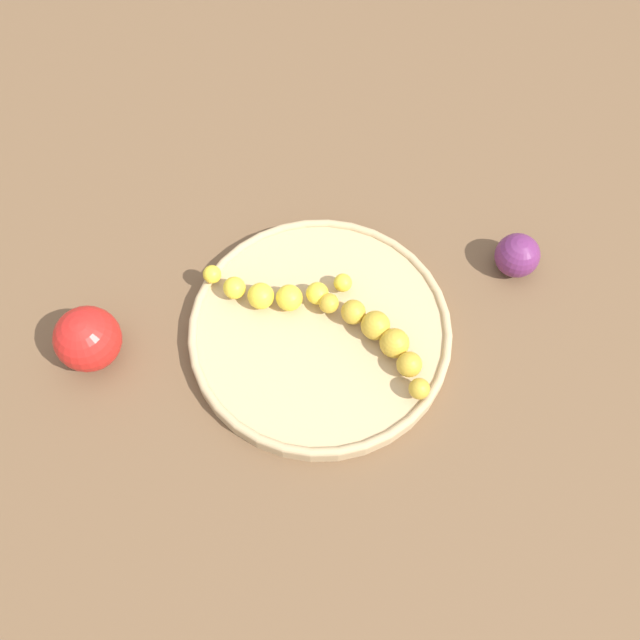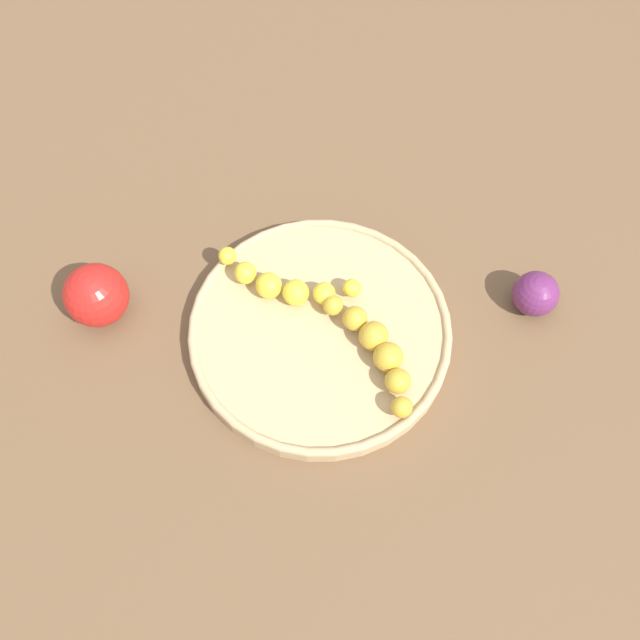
# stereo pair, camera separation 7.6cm
# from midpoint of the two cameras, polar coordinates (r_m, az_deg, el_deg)

# --- Properties ---
(ground_plane) EXTENTS (2.40, 2.40, 0.00)m
(ground_plane) POSITION_cam_midpoint_polar(r_m,az_deg,el_deg) (0.79, 2.73, -1.53)
(ground_plane) COLOR brown
(fruit_bowl) EXTENTS (0.29, 0.29, 0.02)m
(fruit_bowl) POSITION_cam_midpoint_polar(r_m,az_deg,el_deg) (0.78, 2.77, -1.14)
(fruit_bowl) COLOR tan
(fruit_bowl) RESTS_ON ground_plane
(banana_yellow) EXTENTS (0.14, 0.10, 0.03)m
(banana_yellow) POSITION_cam_midpoint_polar(r_m,az_deg,el_deg) (0.78, -0.18, 2.67)
(banana_yellow) COLOR yellow
(banana_yellow) RESTS_ON fruit_bowl
(banana_spotted) EXTENTS (0.06, 0.16, 0.03)m
(banana_spotted) POSITION_cam_midpoint_polar(r_m,az_deg,el_deg) (0.75, 7.50, -2.60)
(banana_spotted) COLOR gold
(banana_spotted) RESTS_ON fruit_bowl
(plum_purple) EXTENTS (0.05, 0.05, 0.05)m
(plum_purple) POSITION_cam_midpoint_polar(r_m,az_deg,el_deg) (0.84, 19.63, 1.78)
(plum_purple) COLOR #662659
(plum_purple) RESTS_ON ground_plane
(apple_red) EXTENTS (0.07, 0.07, 0.07)m
(apple_red) POSITION_cam_midpoint_polar(r_m,az_deg,el_deg) (0.80, -15.19, 1.70)
(apple_red) COLOR red
(apple_red) RESTS_ON ground_plane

